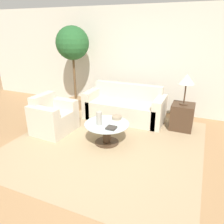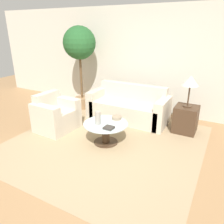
% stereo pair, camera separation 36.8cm
% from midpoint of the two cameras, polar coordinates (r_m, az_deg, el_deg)
% --- Properties ---
extents(ground_plane, '(14.00, 14.00, 0.00)m').
position_cam_midpoint_polar(ground_plane, '(3.75, -4.79, -12.66)').
color(ground_plane, '#9E754C').
extents(wall_back, '(10.00, 0.06, 2.60)m').
position_cam_midpoint_polar(wall_back, '(5.71, 10.69, 12.97)').
color(wall_back, beige).
rests_on(wall_back, ground_plane).
extents(rug, '(3.49, 3.43, 0.01)m').
position_cam_midpoint_polar(rug, '(4.27, 0.87, -7.97)').
color(rug, tan).
rests_on(rug, ground_plane).
extents(sofa_main, '(1.88, 0.77, 0.82)m').
position_cam_midpoint_polar(sofa_main, '(5.25, 6.41, 1.08)').
color(sofa_main, beige).
rests_on(sofa_main, ground_plane).
extents(armchair, '(0.75, 0.86, 0.79)m').
position_cam_midpoint_polar(armchair, '(4.82, -12.55, -1.12)').
color(armchair, beige).
rests_on(armchair, ground_plane).
extents(coffee_table, '(0.84, 0.84, 0.41)m').
position_cam_midpoint_polar(coffee_table, '(4.15, 0.89, -4.82)').
color(coffee_table, '#422D1E').
rests_on(coffee_table, ground_plane).
extents(side_table, '(0.47, 0.47, 0.56)m').
position_cam_midpoint_polar(side_table, '(4.90, 20.73, -1.81)').
color(side_table, '#422D1E').
rests_on(side_table, ground_plane).
extents(table_lamp, '(0.33, 0.33, 0.64)m').
position_cam_midpoint_polar(table_lamp, '(4.67, 22.01, 7.31)').
color(table_lamp, '#422D1E').
rests_on(table_lamp, side_table).
extents(potted_plant, '(0.82, 0.82, 2.14)m').
position_cam_midpoint_polar(potted_plant, '(5.77, -6.58, 16.15)').
color(potted_plant, '#93704C').
rests_on(potted_plant, ground_plane).
extents(vase, '(0.10, 0.10, 0.25)m').
position_cam_midpoint_polar(vase, '(4.00, -1.11, -1.58)').
color(vase, '#9E998E').
rests_on(vase, coffee_table).
extents(bowl, '(0.19, 0.19, 0.06)m').
position_cam_midpoint_polar(bowl, '(4.27, 3.69, -1.54)').
color(bowl, gray).
rests_on(bowl, coffee_table).
extents(book_stack, '(0.17, 0.16, 0.04)m').
position_cam_midpoint_polar(book_stack, '(3.86, 1.91, -4.18)').
color(book_stack, '#38332D').
rests_on(book_stack, coffee_table).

